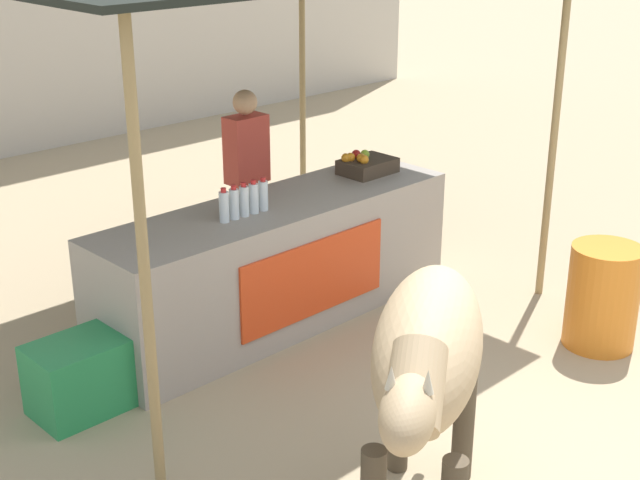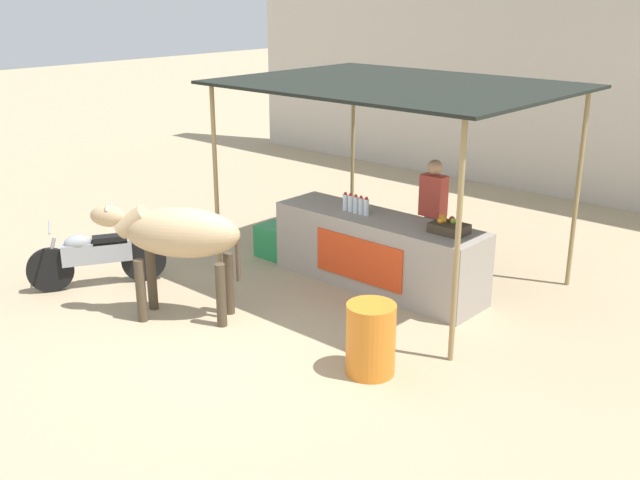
{
  "view_description": "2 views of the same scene",
  "coord_description": "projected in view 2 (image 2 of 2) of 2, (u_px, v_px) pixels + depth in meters",
  "views": [
    {
      "loc": [
        -4.13,
        -2.53,
        3.11
      ],
      "look_at": [
        -0.2,
        1.52,
        0.91
      ],
      "focal_mm": 50.0,
      "sensor_mm": 36.0,
      "label": 1
    },
    {
      "loc": [
        5.68,
        -5.25,
        3.82
      ],
      "look_at": [
        0.07,
        0.98,
        0.97
      ],
      "focal_mm": 42.0,
      "sensor_mm": 36.0,
      "label": 2
    }
  ],
  "objects": [
    {
      "name": "ground_plane",
      "position": [
        258.0,
        340.0,
        8.52
      ],
      "size": [
        60.0,
        60.0,
        0.0
      ],
      "primitive_type": "plane",
      "color": "tan"
    },
    {
      "name": "building_wall_far",
      "position": [
        590.0,
        29.0,
        13.33
      ],
      "size": [
        16.0,
        0.5,
        6.17
      ],
      "primitive_type": "cube",
      "color": "beige",
      "rests_on": "ground"
    },
    {
      "name": "stall_counter",
      "position": [
        378.0,
        252.0,
        9.91
      ],
      "size": [
        3.0,
        0.82,
        0.96
      ],
      "color": "#9E9389",
      "rests_on": "ground"
    },
    {
      "name": "stall_awning",
      "position": [
        396.0,
        91.0,
        9.45
      ],
      "size": [
        4.2,
        3.2,
        2.66
      ],
      "color": "black",
      "rests_on": "ground"
    },
    {
      "name": "water_bottle_row",
      "position": [
        356.0,
        204.0,
        9.91
      ],
      "size": [
        0.43,
        0.07,
        0.25
      ],
      "color": "silver",
      "rests_on": "stall_counter"
    },
    {
      "name": "fruit_crate",
      "position": [
        449.0,
        227.0,
        9.12
      ],
      "size": [
        0.44,
        0.32,
        0.18
      ],
      "color": "#3F3326",
      "rests_on": "stall_counter"
    },
    {
      "name": "vendor_behind_counter",
      "position": [
        432.0,
        218.0,
        10.11
      ],
      "size": [
        0.34,
        0.22,
        1.65
      ],
      "color": "#383842",
      "rests_on": "ground"
    },
    {
      "name": "cooler_box",
      "position": [
        278.0,
        242.0,
        11.05
      ],
      "size": [
        0.6,
        0.44,
        0.48
      ],
      "primitive_type": "cube",
      "color": "#268C4C",
      "rests_on": "ground"
    },
    {
      "name": "water_barrel",
      "position": [
        371.0,
        339.0,
        7.68
      ],
      "size": [
        0.52,
        0.52,
        0.77
      ],
      "primitive_type": "cylinder",
      "color": "orange",
      "rests_on": "ground"
    },
    {
      "name": "cow",
      "position": [
        177.0,
        236.0,
        8.79
      ],
      "size": [
        1.71,
        1.32,
        1.44
      ],
      "color": "tan",
      "rests_on": "ground"
    },
    {
      "name": "motorcycle_parked",
      "position": [
        95.0,
        256.0,
        9.91
      ],
      "size": [
        0.99,
        1.61,
        0.9
      ],
      "color": "black",
      "rests_on": "ground"
    }
  ]
}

